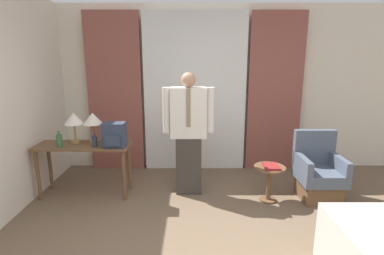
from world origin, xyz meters
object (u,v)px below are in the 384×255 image
object	(u,v)px
bottle_near_edge	(93,141)
side_table	(268,177)
desk	(82,153)
bottle_by_lamp	(58,141)
table_lamp_left	(72,120)
table_lamp_right	(91,120)
person	(187,130)
armchair	(316,174)
backpack	(113,135)
book	(270,166)

from	to	relation	value
bottle_near_edge	side_table	distance (m)	2.34
desk	bottle_by_lamp	size ratio (longest dim) A/B	6.00
table_lamp_left	table_lamp_right	size ratio (longest dim) A/B	1.00
table_lamp_left	table_lamp_right	xyz separation A→B (m)	(0.26, 0.00, 0.00)
bottle_near_edge	person	world-z (taller)	person
table_lamp_right	side_table	distance (m)	2.48
armchair	side_table	bearing A→B (deg)	-171.86
backpack	table_lamp_left	bearing A→B (deg)	162.26
desk	bottle_near_edge	world-z (taller)	bottle_near_edge
table_lamp_right	side_table	world-z (taller)	table_lamp_right
table_lamp_right	bottle_by_lamp	bearing A→B (deg)	-154.55
bottle_near_edge	book	size ratio (longest dim) A/B	0.71
side_table	book	xyz separation A→B (m)	(0.01, -0.03, 0.17)
bottle_near_edge	armchair	world-z (taller)	bottle_near_edge
table_lamp_right	armchair	world-z (taller)	table_lamp_right
table_lamp_left	person	distance (m)	1.56
desk	armchair	distance (m)	3.18
table_lamp_left	bottle_by_lamp	distance (m)	0.33
person	bottle_near_edge	bearing A→B (deg)	-172.41
side_table	bottle_by_lamp	bearing A→B (deg)	178.19
table_lamp_right	person	xyz separation A→B (m)	(1.30, -0.02, -0.14)
bottle_near_edge	armchair	bearing A→B (deg)	0.10
bottle_near_edge	armchair	xyz separation A→B (m)	(2.98, 0.01, -0.47)
bottle_by_lamp	person	bearing A→B (deg)	5.74
side_table	armchair	bearing A→B (deg)	8.14
table_lamp_right	bottle_near_edge	bearing A→B (deg)	-70.11
backpack	person	distance (m)	0.98
side_table	book	size ratio (longest dim) A/B	1.90
table_lamp_left	table_lamp_right	distance (m)	0.26
desk	book	size ratio (longest dim) A/B	4.97
side_table	book	distance (m)	0.17
backpack	person	xyz separation A→B (m)	(0.97, 0.17, 0.02)
armchair	book	world-z (taller)	armchair
desk	armchair	bearing A→B (deg)	-1.75
backpack	book	distance (m)	2.08
table_lamp_right	bottle_near_edge	world-z (taller)	table_lamp_right
table_lamp_right	backpack	xyz separation A→B (m)	(0.33, -0.19, -0.16)
person	side_table	size ratio (longest dim) A/B	3.51
backpack	book	world-z (taller)	backpack
table_lamp_left	bottle_near_edge	distance (m)	0.44
table_lamp_right	backpack	world-z (taller)	table_lamp_right
armchair	book	xyz separation A→B (m)	(-0.68, -0.13, 0.16)
table_lamp_right	person	bearing A→B (deg)	-0.79
table_lamp_left	book	size ratio (longest dim) A/B	1.66
bottle_by_lamp	armchair	xyz separation A→B (m)	(3.44, 0.01, -0.48)
table_lamp_left	bottle_by_lamp	xyz separation A→B (m)	(-0.14, -0.19, -0.23)
person	side_table	bearing A→B (deg)	-13.58
book	armchair	bearing A→B (deg)	10.58
table_lamp_right	book	size ratio (longest dim) A/B	1.66
person	table_lamp_left	bearing A→B (deg)	179.34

